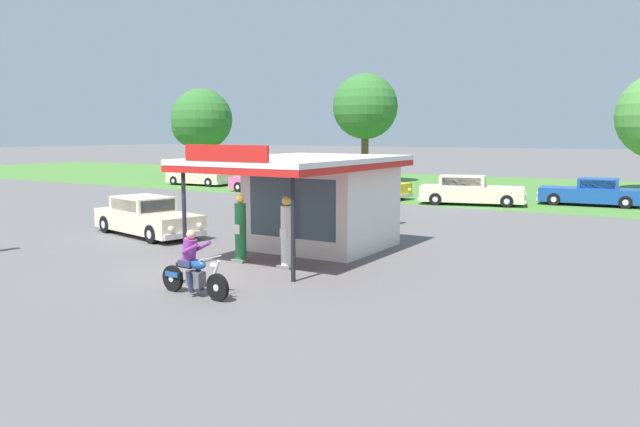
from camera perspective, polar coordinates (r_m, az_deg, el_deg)
ground_plane at (r=18.17m, az=-10.43°, el=-5.01°), size 300.00×300.00×0.00m
grass_verge_strip at (r=44.98m, az=15.88°, el=2.15°), size 120.00×24.00×0.01m
service_station_kiosk at (r=20.75m, az=-0.20°, el=1.58°), size 4.67×7.18×3.53m
gas_pump_nearside at (r=18.84m, az=-7.23°, el=-1.61°), size 0.44×0.44×2.04m
gas_pump_offside at (r=17.86m, az=-3.04°, el=-2.01°), size 0.44×0.44×2.07m
motorcycle_with_rider at (r=15.20m, az=-11.45°, el=-4.94°), size 2.18×0.70×1.58m
featured_classic_sedan at (r=24.60m, az=-15.44°, el=-0.35°), size 5.45×2.94×1.45m
parked_car_second_row_spare at (r=36.43m, az=23.41°, el=1.72°), size 5.40×2.32×1.46m
parked_car_back_row_far_left at (r=37.43m, az=4.20°, el=2.50°), size 5.56×2.78×1.53m
parked_car_back_row_right at (r=41.03m, az=-4.88°, el=2.91°), size 5.34×2.11×1.56m
parked_car_back_row_centre_right at (r=47.36m, az=-10.87°, el=3.36°), size 5.13×2.12×1.50m
parked_car_back_row_left at (r=34.73m, az=13.45°, el=1.97°), size 5.81×3.05×1.56m
bystander_admiring_sedan at (r=31.94m, az=-6.89°, el=2.07°), size 0.34×0.34×1.78m
bystander_standing_back_lot at (r=27.83m, az=3.46°, el=0.98°), size 0.34×0.34×1.48m
bystander_strolling_foreground at (r=35.68m, az=-6.43°, el=2.41°), size 0.34×0.34×1.56m
bystander_leaning_by_kiosk at (r=26.55m, az=6.73°, el=0.68°), size 0.34×0.34×1.52m
tree_oak_far_left at (r=49.14m, az=4.13°, el=9.63°), size 5.03×5.03×8.39m
tree_oak_centre at (r=59.57m, az=-10.87°, el=8.26°), size 5.61×5.61×7.91m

